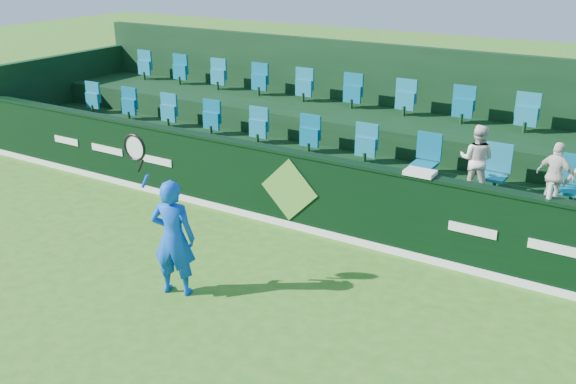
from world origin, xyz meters
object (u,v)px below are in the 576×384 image
Objects in this scene: drinks_bottle at (550,191)px; spectator_left at (477,159)px; spectator_middle at (556,176)px; towel at (420,173)px; tennis_player at (173,237)px.

spectator_left is at bearing 139.45° from drinks_bottle.
spectator_left is 5.07× the size of drinks_bottle.
spectator_middle reaches higher than towel.
towel is (-1.71, -1.12, 0.07)m from spectator_middle.
spectator_left is at bearing 18.73° from spectator_middle.
drinks_bottle is at bearing 33.30° from tennis_player.
spectator_middle is 2.32× the size of towel.
spectator_middle is 1.14m from drinks_bottle.
spectator_left is (2.94, 3.91, 0.51)m from tennis_player.
towel is 1.83m from drinks_bottle.
towel is at bearing 61.52° from spectator_left.
tennis_player is 5.21× the size of towel.
drinks_bottle reaches higher than towel.
drinks_bottle is at bearing 0.00° from towel.
tennis_player is at bearing 62.16° from spectator_middle.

